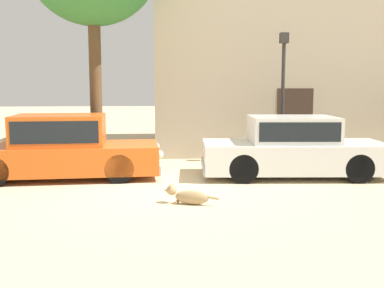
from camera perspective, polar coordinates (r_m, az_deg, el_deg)
ground_plane at (r=10.02m, az=-4.13°, el=-5.30°), size 80.00×80.00×0.00m
parked_sedan_nearest at (r=11.23m, az=-15.90°, el=-0.39°), size 4.69×2.01×1.50m
parked_sedan_second at (r=11.26m, az=12.48°, el=-0.37°), size 4.57×2.05×1.45m
apartment_block at (r=17.57m, az=16.00°, el=14.68°), size 12.03×5.70×9.06m
stray_dog_spotted at (r=8.50m, az=-0.65°, el=-6.44°), size 1.02×0.44×0.38m
street_lamp at (r=13.01m, az=11.27°, el=7.80°), size 0.22×0.22×3.61m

